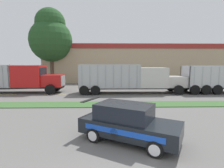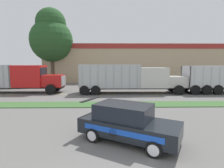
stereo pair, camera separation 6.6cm
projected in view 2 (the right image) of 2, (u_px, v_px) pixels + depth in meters
name	position (u px, v px, depth m)	size (l,w,h in m)	color
grass_verge	(112.00, 104.00, 14.24)	(120.00, 1.97, 0.06)	#3D6633
centre_line_2	(6.00, 94.00, 18.98)	(2.40, 0.14, 0.01)	yellow
centre_line_3	(56.00, 94.00, 19.08)	(2.40, 0.14, 0.01)	yellow
centre_line_4	(105.00, 94.00, 19.18)	(2.40, 0.14, 0.01)	yellow
centre_line_5	(154.00, 94.00, 19.29)	(2.40, 0.14, 0.01)	yellow
centre_line_6	(202.00, 94.00, 19.39)	(2.40, 0.14, 0.01)	yellow
dump_truck_mid	(142.00, 80.00, 19.69)	(11.90, 2.75, 3.23)	black
dump_truck_trail	(19.00, 79.00, 19.94)	(12.41, 2.76, 3.28)	black
rally_car	(127.00, 122.00, 7.57)	(4.56, 3.59, 1.66)	black
store_building_backdrop	(138.00, 63.00, 35.73)	(34.54, 12.10, 6.70)	tan
tree_behind_centre	(51.00, 36.00, 28.96)	(6.99, 6.99, 12.35)	brown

